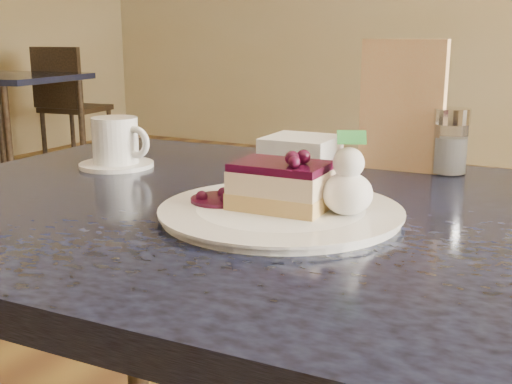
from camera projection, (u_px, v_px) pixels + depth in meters
The scene contains 10 objects.
main_table at pixel (295, 262), 0.94m from camera, with size 1.32×0.91×0.80m.
dessert_plate at pixel (281, 213), 0.88m from camera, with size 0.32×0.32×0.01m, color white.
cheesecake_slice at pixel (281, 186), 0.87m from camera, with size 0.13×0.10×0.06m.
whipped_cream at pixel (348, 193), 0.84m from camera, with size 0.07×0.07×0.06m.
berry_sauce at pixel (221, 200), 0.91m from camera, with size 0.09×0.09×0.01m, color black.
coffee_set at pixel (117, 145), 1.20m from camera, with size 0.15×0.14×0.09m.
menu_card at pixel (402, 106), 1.16m from camera, with size 0.15×0.03×0.23m, color beige.
sugar_shaker at pixel (450, 141), 1.13m from camera, with size 0.06×0.06×0.12m.
napkin_stack at pixel (301, 150), 1.23m from camera, with size 0.13×0.13×0.05m, color white.
bg_table_far_left at pixel (8, 172), 4.65m from camera, with size 1.13×1.87×1.25m.
Camera 1 is at (0.56, -0.39, 1.04)m, focal length 45.00 mm.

